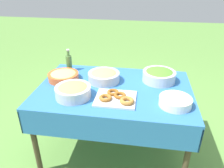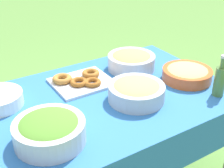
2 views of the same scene
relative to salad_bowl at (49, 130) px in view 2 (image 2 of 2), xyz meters
name	(u,v)px [view 2 (image 2 of 2)]	position (x,y,z in m)	size (l,w,h in m)	color
picnic_table	(105,110)	(-0.42, -0.21, -0.16)	(1.44, 0.96, 0.77)	#2D6BB2
salad_bowl	(49,130)	(0.00, 0.00, 0.00)	(0.32, 0.32, 0.12)	silver
pasta_bowl	(187,73)	(-0.95, -0.12, -0.02)	(0.30, 0.30, 0.09)	#E05B28
donut_platter	(81,81)	(-0.37, -0.42, -0.05)	(0.35, 0.30, 0.05)	silver
olive_oil_bottle	(220,80)	(-0.97, 0.12, 0.03)	(0.06, 0.06, 0.24)	#4C7238
bread_bowl	(136,91)	(-0.54, -0.09, -0.01)	(0.31, 0.31, 0.11)	#B2B7BC
fruit_bowl	(131,60)	(-0.75, -0.43, 0.00)	(0.31, 0.31, 0.12)	silver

